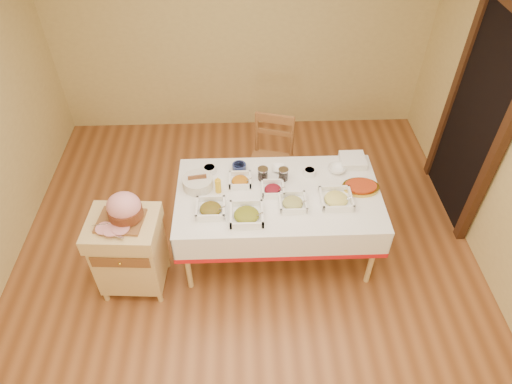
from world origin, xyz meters
TOP-DOWN VIEW (x-y plane):
  - room_shell at (0.00, 0.00)m, footprint 5.00×5.00m
  - doorway at (2.20, 0.90)m, footprint 0.09×1.10m
  - dining_table at (0.30, 0.30)m, footprint 1.82×1.02m
  - butcher_cart at (-1.02, -0.06)m, footprint 0.61×0.52m
  - dining_chair at (0.28, 1.07)m, footprint 0.54×0.52m
  - ham_on_board at (-0.98, -0.03)m, footprint 0.39×0.37m
  - serving_dish_a at (-0.29, 0.10)m, footprint 0.25×0.25m
  - serving_dish_b at (0.01, 0.01)m, footprint 0.28×0.28m
  - serving_dish_c at (0.41, 0.15)m, footprint 0.23×0.23m
  - serving_dish_d at (0.79, 0.18)m, footprint 0.27×0.27m
  - serving_dish_e at (-0.04, 0.45)m, footprint 0.21×0.20m
  - serving_dish_f at (0.25, 0.32)m, footprint 0.21×0.20m
  - small_bowl_left at (-0.32, 0.61)m, footprint 0.13×0.13m
  - small_bowl_mid at (-0.05, 0.64)m, footprint 0.13×0.13m
  - small_bowl_right at (0.60, 0.55)m, footprint 0.11×0.11m
  - bowl_white_imported at (0.33, 0.62)m, footprint 0.14×0.14m
  - bowl_small_imported at (0.87, 0.58)m, footprint 0.20×0.20m
  - preserve_jar_left at (0.17, 0.50)m, footprint 0.10×0.10m
  - preserve_jar_right at (0.36, 0.49)m, footprint 0.09×0.09m
  - mustard_bottle at (-0.23, 0.34)m, footprint 0.05×0.05m
  - bread_basket at (-0.42, 0.41)m, footprint 0.27×0.27m
  - plate_stack at (1.03, 0.69)m, footprint 0.23×0.23m
  - brass_platter at (1.04, 0.33)m, footprint 0.34×0.24m

SIDE VIEW (x-z plane):
  - butcher_cart at x=-1.02m, z-range 0.06..0.88m
  - dining_chair at x=0.28m, z-range 0.01..0.99m
  - dining_table at x=0.30m, z-range 0.22..0.98m
  - bowl_white_imported at x=0.33m, z-range 0.76..0.79m
  - brass_platter at x=1.04m, z-range 0.76..0.80m
  - bowl_small_imported at x=0.87m, z-range 0.76..0.81m
  - serving_dish_f at x=0.25m, z-range 0.74..0.84m
  - serving_dish_e at x=-0.04m, z-range 0.74..0.84m
  - serving_dish_c at x=0.41m, z-range 0.74..0.84m
  - small_bowl_mid at x=-0.05m, z-range 0.76..0.82m
  - small_bowl_right at x=0.60m, z-range 0.76..0.82m
  - small_bowl_left at x=-0.32m, z-range 0.76..0.82m
  - serving_dish_d at x=0.79m, z-range 0.74..0.84m
  - serving_dish_a at x=-0.29m, z-range 0.74..0.85m
  - plate_stack at x=1.03m, z-range 0.76..0.83m
  - serving_dish_b at x=0.01m, z-range 0.74..0.85m
  - bread_basket at x=-0.42m, z-range 0.75..0.87m
  - preserve_jar_right at x=0.36m, z-range 0.75..0.87m
  - preserve_jar_left at x=0.17m, z-range 0.75..0.88m
  - mustard_bottle at x=-0.23m, z-range 0.75..0.92m
  - ham_on_board at x=-0.98m, z-range 0.81..1.07m
  - doorway at x=2.20m, z-range 0.01..2.21m
  - room_shell at x=0.00m, z-range -1.20..3.80m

